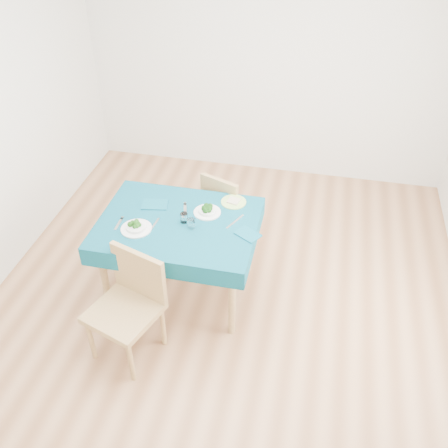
% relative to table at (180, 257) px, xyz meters
% --- Properties ---
extents(room_shell, '(4.02, 4.52, 2.73)m').
position_rel_table_xyz_m(room_shell, '(0.39, -0.07, 0.97)').
color(room_shell, '#92603D').
rests_on(room_shell, ground).
extents(table, '(1.25, 0.95, 0.76)m').
position_rel_table_xyz_m(table, '(0.00, 0.00, 0.00)').
color(table, '#08475A').
rests_on(table, ground).
extents(chair_near, '(0.60, 0.63, 1.16)m').
position_rel_table_xyz_m(chair_near, '(-0.22, -0.72, 0.20)').
color(chair_near, '#A17E4B').
rests_on(chair_near, ground).
extents(chair_far, '(0.50, 0.52, 0.93)m').
position_rel_table_xyz_m(chair_far, '(0.28, 0.69, 0.09)').
color(chair_far, '#A17E4B').
rests_on(chair_far, ground).
extents(bowl_near, '(0.24, 0.24, 0.07)m').
position_rel_table_xyz_m(bowl_near, '(-0.29, -0.16, 0.42)').
color(bowl_near, white).
rests_on(bowl_near, table).
extents(bowl_far, '(0.22, 0.22, 0.07)m').
position_rel_table_xyz_m(bowl_far, '(0.20, 0.16, 0.41)').
color(bowl_far, white).
rests_on(bowl_far, table).
extents(fork_near, '(0.02, 0.16, 0.00)m').
position_rel_table_xyz_m(fork_near, '(-0.45, -0.13, 0.38)').
color(fork_near, silver).
rests_on(fork_near, table).
extents(knife_near, '(0.03, 0.21, 0.00)m').
position_rel_table_xyz_m(knife_near, '(-0.17, -0.09, 0.38)').
color(knife_near, silver).
rests_on(knife_near, table).
extents(fork_far, '(0.07, 0.17, 0.00)m').
position_rel_table_xyz_m(fork_far, '(0.01, 0.17, 0.38)').
color(fork_far, silver).
rests_on(fork_far, table).
extents(knife_far, '(0.11, 0.21, 0.00)m').
position_rel_table_xyz_m(knife_far, '(0.44, 0.10, 0.38)').
color(knife_far, silver).
rests_on(knife_far, table).
extents(napkin_near, '(0.23, 0.18, 0.01)m').
position_rel_table_xyz_m(napkin_near, '(-0.25, 0.18, 0.39)').
color(napkin_near, '#0B5064').
rests_on(napkin_near, table).
extents(napkin_far, '(0.22, 0.20, 0.01)m').
position_rel_table_xyz_m(napkin_far, '(0.57, -0.04, 0.38)').
color(napkin_far, '#0B5064').
rests_on(napkin_far, table).
extents(tumbler_center, '(0.06, 0.06, 0.08)m').
position_rel_table_xyz_m(tumbler_center, '(0.05, 0.01, 0.42)').
color(tumbler_center, white).
rests_on(tumbler_center, table).
extents(tumbler_side, '(0.06, 0.06, 0.08)m').
position_rel_table_xyz_m(tumbler_side, '(0.13, -0.05, 0.42)').
color(tumbler_side, white).
rests_on(tumbler_side, table).
extents(side_plate, '(0.21, 0.21, 0.01)m').
position_rel_table_xyz_m(side_plate, '(0.38, 0.35, 0.38)').
color(side_plate, '#AEDD6C').
rests_on(side_plate, table).
extents(bread_slice, '(0.11, 0.11, 0.01)m').
position_rel_table_xyz_m(bread_slice, '(0.38, 0.35, 0.40)').
color(bread_slice, beige).
rests_on(bread_slice, side_plate).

